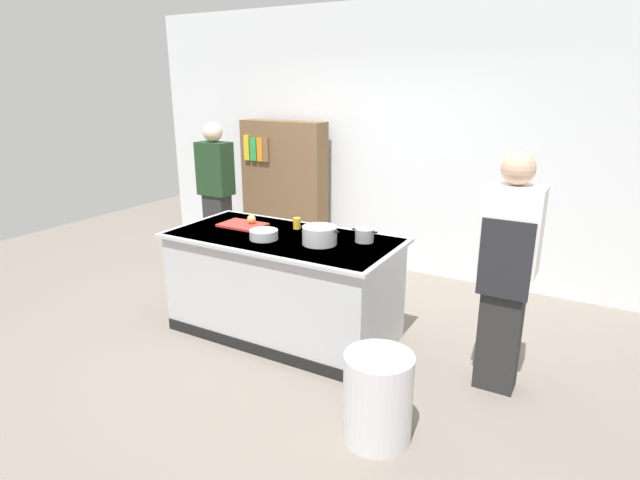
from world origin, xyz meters
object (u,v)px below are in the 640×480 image
mixing_bowl (264,235)px  juice_cup (297,223)px  onion (251,219)px  sauce_pan (365,235)px  bookshelf (284,190)px  person_chef (507,270)px  stock_pot (320,235)px  trash_bin (378,397)px  person_guest (216,193)px

mixing_bowl → juice_cup: size_ratio=2.37×
onion → sauce_pan: (1.09, 0.06, -0.01)m
bookshelf → mixing_bowl: bearing=-60.9°
onion → bookshelf: bookshelf is taller
onion → juice_cup: same height
sauce_pan → mixing_bowl: (-0.75, -0.35, -0.02)m
person_chef → bookshelf: 3.45m
onion → bookshelf: (-0.74, 1.66, -0.11)m
stock_pot → bookshelf: 2.40m
trash_bin → bookshelf: 3.69m
person_guest → person_chef: bearing=93.8°
mixing_bowl → onion: bearing=140.0°
trash_bin → person_chef: 1.26m
sauce_pan → bookshelf: bookshelf is taller
sauce_pan → bookshelf: size_ratio=0.13×
stock_pot → bookshelf: bearing=130.2°
sauce_pan → mixing_bowl: sauce_pan is taller
mixing_bowl → juice_cup: 0.41m
sauce_pan → person_guest: person_guest is taller
trash_bin → onion: bearing=148.8°
sauce_pan → onion: bearing=-176.7°
person_chef → trash_bin: bearing=168.6°
person_chef → mixing_bowl: bearing=113.5°
juice_cup → bookshelf: (-1.16, 1.55, -0.10)m
person_chef → person_guest: size_ratio=1.00×
onion → mixing_bowl: (0.34, -0.28, -0.02)m
sauce_pan → person_chef: 1.15m
stock_pot → trash_bin: 1.43m
trash_bin → bookshelf: bookshelf is taller
person_chef → bookshelf: (-2.98, 1.74, -0.06)m
person_chef → person_guest: 3.54m
onion → juice_cup: (0.41, 0.12, -0.01)m
mixing_bowl → bookshelf: bookshelf is taller
person_chef → sauce_pan: bearing=100.3°
stock_pot → mixing_bowl: (-0.47, -0.11, -0.03)m
mixing_bowl → sauce_pan: bearing=24.7°
onion → person_chef: 2.24m
sauce_pan → person_guest: (-2.26, 0.82, -0.04)m
onion → sauce_pan: size_ratio=0.36×
sauce_pan → mixing_bowl: size_ratio=0.92×
stock_pot → person_guest: size_ratio=0.20×
juice_cup → person_guest: (-1.58, 0.77, -0.04)m
trash_bin → bookshelf: size_ratio=0.34×
onion → juice_cup: bearing=15.7°
trash_bin → sauce_pan: bearing=119.3°
mixing_bowl → trash_bin: size_ratio=0.41×
onion → sauce_pan: 1.10m
trash_bin → person_guest: size_ratio=0.33×
bookshelf → trash_bin: bearing=-47.7°
stock_pot → juice_cup: bearing=144.0°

